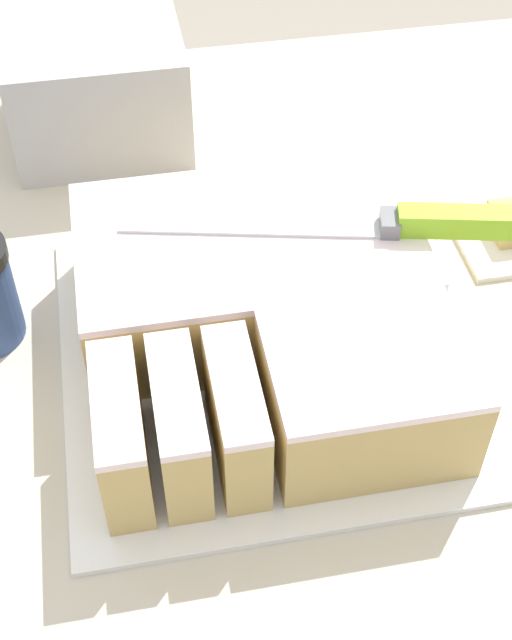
# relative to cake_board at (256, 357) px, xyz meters

# --- Properties ---
(countertop) EXTENTS (1.40, 1.10, 0.89)m
(countertop) POSITION_rel_cake_board_xyz_m (0.00, -0.01, -0.45)
(countertop) COLOR beige
(countertop) RESTS_ON ground_plane
(cake_board) EXTENTS (0.34, 0.36, 0.01)m
(cake_board) POSITION_rel_cake_board_xyz_m (0.00, 0.00, 0.00)
(cake_board) COLOR white
(cake_board) RESTS_ON countertop
(cake) EXTENTS (0.29, 0.31, 0.09)m
(cake) POSITION_rel_cake_board_xyz_m (0.00, 0.01, 0.05)
(cake) COLOR tan
(cake) RESTS_ON cake_board
(knife) EXTENTS (0.34, 0.10, 0.02)m
(knife) POSITION_rel_cake_board_xyz_m (0.14, 0.04, 0.10)
(knife) COLOR silver
(knife) RESTS_ON cake
(storage_box) EXTENTS (0.19, 0.20, 0.13)m
(storage_box) POSITION_rel_cake_board_xyz_m (-0.11, 0.38, 0.06)
(storage_box) COLOR #B2B2B7
(storage_box) RESTS_ON countertop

